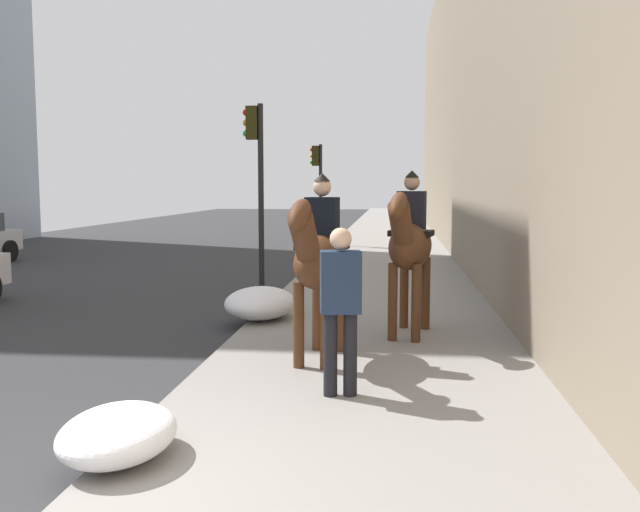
{
  "coord_description": "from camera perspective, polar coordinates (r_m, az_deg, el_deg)",
  "views": [
    {
      "loc": [
        -4.12,
        -2.27,
        2.24
      ],
      "look_at": [
        4.0,
        -1.39,
        1.4
      ],
      "focal_mm": 38.82,
      "sensor_mm": 36.0,
      "label": 1
    }
  ],
  "objects": [
    {
      "name": "traffic_light_far_curb",
      "position": [
        24.57,
        -0.16,
        6.4
      ],
      "size": [
        0.2,
        0.44,
        3.67
      ],
      "color": "black",
      "rests_on": "ground"
    },
    {
      "name": "traffic_light_near_curb",
      "position": [
        14.91,
        -5.24,
        7.4
      ],
      "size": [
        0.2,
        0.44,
        3.95
      ],
      "color": "black",
      "rests_on": "ground"
    },
    {
      "name": "mounted_horse_far",
      "position": [
        9.72,
        7.39,
        1.0
      ],
      "size": [
        2.14,
        0.83,
        2.33
      ],
      "rotation": [
        0.0,
        0.0,
        2.96
      ],
      "color": "#4C2B16",
      "rests_on": "sidewalk_slab"
    },
    {
      "name": "snow_pile_far",
      "position": [
        11.07,
        -4.96,
        -3.87
      ],
      "size": [
        1.45,
        1.12,
        0.5
      ],
      "primitive_type": "ellipsoid",
      "color": "white",
      "rests_on": "sidewalk_slab"
    },
    {
      "name": "mounted_horse_near",
      "position": [
        8.26,
        -0.03,
        -0.18
      ],
      "size": [
        2.15,
        0.75,
        2.26
      ],
      "rotation": [
        0.0,
        0.0,
        3.01
      ],
      "color": "#4C2B16",
      "rests_on": "sidewalk_slab"
    },
    {
      "name": "pedestrian_greeting",
      "position": [
        6.91,
        1.7,
        -3.66
      ],
      "size": [
        0.32,
        0.44,
        1.7
      ],
      "rotation": [
        0.0,
        0.0,
        0.16
      ],
      "color": "black",
      "rests_on": "sidewalk_slab"
    },
    {
      "name": "snow_pile_near",
      "position": [
        5.75,
        -16.32,
        -13.88
      ],
      "size": [
        1.14,
        0.88,
        0.39
      ],
      "primitive_type": "ellipsoid",
      "color": "white",
      "rests_on": "sidewalk_slab"
    }
  ]
}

